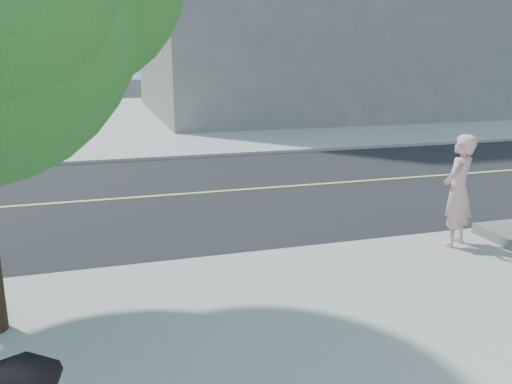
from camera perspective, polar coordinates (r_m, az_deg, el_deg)
name	(u,v)px	position (r m, az deg, el deg)	size (l,w,h in m)	color
road_ew	(11,207)	(12.97, -24.86, -1.43)	(140.00, 9.00, 0.01)	black
sidewalk_ne	(301,112)	(31.73, 4.83, 8.62)	(29.00, 25.00, 0.12)	#9A9992
man_on_phone	(458,191)	(9.46, 20.89, 0.12)	(0.69, 0.45, 1.90)	beige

